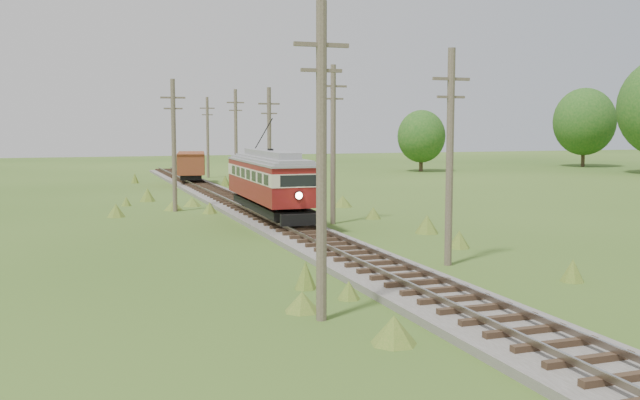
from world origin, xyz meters
name	(u,v)px	position (x,y,z in m)	size (l,w,h in m)	color
railbed_main	(265,217)	(0.00, 34.00, 0.19)	(3.60, 96.00, 0.57)	#605B54
streetcar	(271,178)	(0.00, 32.75, 2.56)	(3.10, 12.02, 5.46)	black
gondola	(191,165)	(0.00, 61.36, 1.92)	(3.72, 7.90, 2.52)	black
gravel_pile	(249,188)	(2.64, 48.83, 0.60)	(3.51, 3.72, 1.28)	gray
utility_pole_r_2	(450,155)	(3.30, 18.00, 4.42)	(1.60, 0.30, 8.60)	brown
utility_pole_r_3	(333,143)	(3.20, 31.00, 4.63)	(1.60, 0.30, 9.00)	brown
utility_pole_r_4	(269,143)	(3.00, 44.00, 4.32)	(1.60, 0.30, 8.40)	brown
utility_pole_r_5	(236,137)	(3.40, 57.00, 4.58)	(1.60, 0.30, 8.90)	brown
utility_pole_r_6	(208,136)	(3.20, 70.00, 4.47)	(1.60, 0.30, 8.70)	brown
utility_pole_l_a	(321,159)	(-4.20, 12.00, 4.63)	(1.60, 0.30, 9.00)	brown
utility_pole_l_b	(174,144)	(-4.50, 40.00, 4.42)	(1.60, 0.30, 8.60)	brown
tree_right_5	(584,122)	(56.00, 74.00, 6.19)	(8.40, 8.40, 10.82)	#38281C
tree_mid_b	(421,136)	(30.00, 72.00, 4.33)	(5.88, 5.88, 7.57)	#38281C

